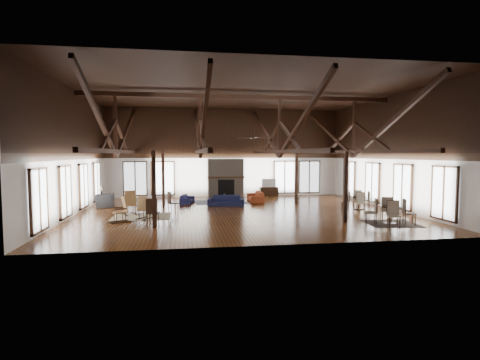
{
  "coord_description": "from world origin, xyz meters",
  "views": [
    {
      "loc": [
        -2.85,
        -18.54,
        2.93
      ],
      "look_at": [
        0.12,
        1.0,
        1.55
      ],
      "focal_mm": 28.0,
      "sensor_mm": 36.0,
      "label": 1
    }
  ],
  "objects": [
    {
      "name": "post_grid",
      "position": [
        0.0,
        0.0,
        1.52
      ],
      "size": [
        8.16,
        7.16,
        3.05
      ],
      "color": "black",
      "rests_on": "floor"
    },
    {
      "name": "wall_left",
      "position": [
        -8.0,
        0.0,
        3.0
      ],
      "size": [
        0.02,
        14.0,
        6.0
      ],
      "primitive_type": "cube",
      "color": "white",
      "rests_on": "floor"
    },
    {
      "name": "sofa_orange",
      "position": [
        1.55,
        4.02,
        0.3
      ],
      "size": [
        2.08,
        0.88,
        0.6
      ],
      "primitive_type": "imported",
      "rotation": [
        0.0,
        0.0,
        -1.61
      ],
      "color": "#983D1D",
      "rests_on": "floor"
    },
    {
      "name": "wall_right",
      "position": [
        8.0,
        0.0,
        3.0
      ],
      "size": [
        0.02,
        14.0,
        6.0
      ],
      "primitive_type": "cube",
      "color": "white",
      "rests_on": "floor"
    },
    {
      "name": "rug_dark",
      "position": [
        5.79,
        -4.09,
        0.01
      ],
      "size": [
        2.23,
        2.07,
        0.01
      ],
      "primitive_type": "cube",
      "rotation": [
        0.0,
        0.0,
        -0.11
      ],
      "color": "black",
      "rests_on": "floor"
    },
    {
      "name": "sofa_navy_left",
      "position": [
        -2.63,
        3.86,
        0.24
      ],
      "size": [
        1.75,
        0.96,
        0.48
      ],
      "primitive_type": "imported",
      "rotation": [
        0.0,
        0.0,
        1.38
      ],
      "color": "#15153B",
      "rests_on": "floor"
    },
    {
      "name": "rocking_chair_a",
      "position": [
        -5.4,
        -0.11,
        0.56
      ],
      "size": [
        0.8,
        1.03,
        1.19
      ],
      "rotation": [
        0.0,
        0.0,
        0.38
      ],
      "color": "olive",
      "rests_on": "floor"
    },
    {
      "name": "television",
      "position": [
        3.0,
        6.75,
        0.92
      ],
      "size": [
        1.01,
        0.25,
        0.58
      ],
      "primitive_type": "imported",
      "rotation": [
        0.0,
        0.0,
        0.12
      ],
      "color": "#B2B2B2",
      "rests_on": "tv_console"
    },
    {
      "name": "rocking_chair_c",
      "position": [
        -5.47,
        -2.03,
        0.53
      ],
      "size": [
        0.98,
        0.77,
        1.12
      ],
      "rotation": [
        0.0,
        0.0,
        2.0
      ],
      "color": "olive",
      "rests_on": "floor"
    },
    {
      "name": "sofa_navy_front",
      "position": [
        -0.48,
        2.26,
        0.3
      ],
      "size": [
        2.16,
        1.22,
        0.6
      ],
      "primitive_type": "imported",
      "rotation": [
        0.0,
        0.0,
        -0.22
      ],
      "color": "#15193A",
      "rests_on": "floor"
    },
    {
      "name": "ceiling_fan",
      "position": [
        0.5,
        -1.0,
        3.73
      ],
      "size": [
        1.6,
        1.6,
        0.75
      ],
      "color": "black",
      "rests_on": "roof_truss"
    },
    {
      "name": "rug_navy",
      "position": [
        -0.61,
        4.04,
        0.01
      ],
      "size": [
        3.14,
        2.38,
        0.01
      ],
      "primitive_type": "cube",
      "rotation": [
        0.0,
        0.0,
        0.02
      ],
      "color": "#1C264E",
      "rests_on": "floor"
    },
    {
      "name": "ceiling",
      "position": [
        0.0,
        0.0,
        6.0
      ],
      "size": [
        16.0,
        14.0,
        0.02
      ],
      "primitive_type": "cube",
      "color": "black",
      "rests_on": "wall_back"
    },
    {
      "name": "wall_back",
      "position": [
        0.0,
        7.0,
        3.0
      ],
      "size": [
        16.0,
        0.02,
        6.0
      ],
      "primitive_type": "cube",
      "color": "white",
      "rests_on": "floor"
    },
    {
      "name": "side_table_lamp",
      "position": [
        -7.43,
        3.32,
        0.43
      ],
      "size": [
        0.44,
        0.44,
        1.12
      ],
      "color": "black",
      "rests_on": "floor"
    },
    {
      "name": "roof_truss",
      "position": [
        0.0,
        0.0,
        4.03
      ],
      "size": [
        15.6,
        14.07,
        3.14
      ],
      "color": "black",
      "rests_on": "wall_back"
    },
    {
      "name": "wall_front",
      "position": [
        0.0,
        -7.0,
        3.0
      ],
      "size": [
        16.0,
        0.02,
        6.0
      ],
      "primitive_type": "cube",
      "color": "white",
      "rests_on": "floor"
    },
    {
      "name": "rocking_chair_b",
      "position": [
        -4.63,
        -1.42,
        0.49
      ],
      "size": [
        0.78,
        0.92,
        1.05
      ],
      "rotation": [
        0.0,
        0.0,
        -0.53
      ],
      "color": "olive",
      "rests_on": "floor"
    },
    {
      "name": "cup_far",
      "position": [
        6.33,
        -0.1,
        0.74
      ],
      "size": [
        0.17,
        0.17,
        0.1
      ],
      "primitive_type": "imported",
      "rotation": [
        0.0,
        0.0,
        0.44
      ],
      "color": "#B2B2B2",
      "rests_on": "cafe_table_far"
    },
    {
      "name": "floor",
      "position": [
        0.0,
        0.0,
        0.0
      ],
      "size": [
        16.0,
        16.0,
        0.0
      ],
      "primitive_type": "plane",
      "color": "#5E3113",
      "rests_on": "ground"
    },
    {
      "name": "side_chair_a",
      "position": [
        -3.45,
        0.29,
        0.61
      ],
      "size": [
        0.58,
        0.58,
        1.05
      ],
      "rotation": [
        0.0,
        0.0,
        -1.17
      ],
      "color": "black",
      "rests_on": "floor"
    },
    {
      "name": "armchair",
      "position": [
        -7.17,
        2.79,
        0.35
      ],
      "size": [
        1.1,
        0.97,
        0.69
      ],
      "primitive_type": "imported",
      "rotation": [
        0.0,
        0.0,
        1.61
      ],
      "color": "#2D2D2F",
      "rests_on": "floor"
    },
    {
      "name": "coffee_table",
      "position": [
        -0.53,
        3.92,
        0.35
      ],
      "size": [
        1.17,
        0.82,
        0.41
      ],
      "rotation": [
        0.0,
        0.0,
        -0.3
      ],
      "color": "brown",
      "rests_on": "floor"
    },
    {
      "name": "tv_console",
      "position": [
        3.04,
        6.75,
        0.31
      ],
      "size": [
        1.26,
        0.47,
        0.63
      ],
      "primitive_type": "cube",
      "color": "black",
      "rests_on": "floor"
    },
    {
      "name": "vase",
      "position": [
        -0.4,
        3.83,
        0.49
      ],
      "size": [
        0.22,
        0.22,
        0.18
      ],
      "primitive_type": "imported",
      "rotation": [
        0.0,
        0.0,
        -0.41
      ],
      "color": "#B2B2B2",
      "rests_on": "coffee_table"
    },
    {
      "name": "rug_tan",
      "position": [
        -4.79,
        -0.72,
        0.01
      ],
      "size": [
        2.66,
        2.1,
        0.01
      ],
      "primitive_type": "cube",
      "rotation": [
        0.0,
        0.0,
        0.01
      ],
      "color": "tan",
      "rests_on": "floor"
    },
    {
      "name": "side_chair_b",
      "position": [
        -4.12,
        -3.02,
        0.65
      ],
      "size": [
        0.54,
        0.54,
        1.11
      ],
      "rotation": [
        0.0,
        0.0,
        -0.16
      ],
      "color": "black",
      "rests_on": "floor"
    },
    {
      "name": "cafe_table_far",
      "position": [
        6.32,
        -0.07,
        0.47
      ],
      "size": [
        1.86,
        1.86,
        0.95
      ],
      "rotation": [
        0.0,
        0.0,
        -0.3
      ],
      "color": "black",
      "rests_on": "floor"
    },
    {
      "name": "cup_near",
      "position": [
        5.72,
        -4.26,
        0.81
      ],
      "size": [
        0.18,
        0.18,
        0.11
      ],
      "primitive_type": "imported",
      "rotation": [
        0.0,
        0.0,
        -0.37
      ],
      "color": "#B2B2B2",
      "rests_on": "cafe_table_near"
    },
    {
      "name": "fireplace",
      "position": [
        0.0,
        6.67,
        1.29
      ],
      "size": [
        2.5,
        0.69,
        2.6
      ],
      "color": "#726657",
      "rests_on": "floor"
    },
    {
      "name": "cafe_table_near",
      "position": [
        5.69,
        -4.16,
        0.53
      ],
      "size": [
        2.05,
        2.05,
        1.05
      ],
      "rotation": [
        0.0,
        0.0,
        -0.34
      ],
      "color": "black",
      "rests_on": "floor"
    }
  ]
}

